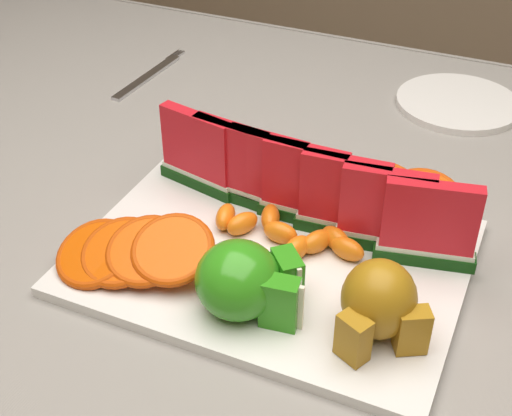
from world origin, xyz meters
The scene contains 11 objects.
table centered at (0.00, 0.00, 0.65)m, with size 1.40×0.90×0.75m.
tablecloth centered at (0.00, 0.00, 0.72)m, with size 1.53×1.03×0.20m.
platter centered at (0.07, -0.10, 0.76)m, with size 0.40×0.30×0.01m.
apple_cluster centered at (0.08, -0.18, 0.80)m, with size 0.12×0.10×0.08m.
pear_cluster centered at (0.21, -0.17, 0.81)m, with size 0.09×0.09×0.08m.
side_plate centered at (0.19, 0.34, 0.76)m, with size 0.20×0.20×0.01m.
fork centered at (-0.28, 0.24, 0.76)m, with size 0.02×0.20×0.00m.
watermelon_row centered at (0.08, -0.03, 0.82)m, with size 0.39×0.07×0.10m.
orange_fan_front centered at (-0.05, -0.18, 0.79)m, with size 0.18×0.12×0.05m.
orange_fan_back centered at (0.08, 0.02, 0.79)m, with size 0.34×0.12×0.05m.
tangerine_segments centered at (0.08, -0.07, 0.78)m, with size 0.18×0.08×0.02m.
Camera 1 is at (0.29, -0.64, 1.26)m, focal length 50.00 mm.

